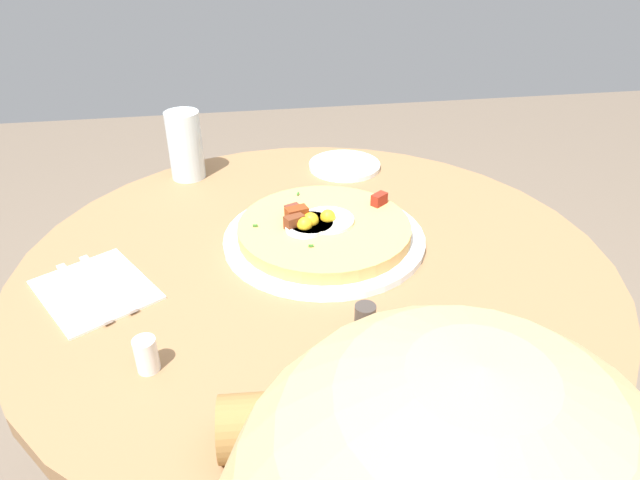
{
  "coord_description": "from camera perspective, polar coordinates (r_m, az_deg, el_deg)",
  "views": [
    {
      "loc": [
        -0.11,
        -0.75,
        1.26
      ],
      "look_at": [
        0.01,
        0.03,
        0.78
      ],
      "focal_mm": 32.12,
      "sensor_mm": 36.0,
      "label": 1
    }
  ],
  "objects": [
    {
      "name": "dining_table",
      "position": [
        1.02,
        -0.4,
        -10.52
      ],
      "size": [
        0.94,
        0.94,
        0.76
      ],
      "color": "olive",
      "rests_on": "ground_plane"
    },
    {
      "name": "pizza_plate",
      "position": [
        0.95,
        0.42,
        0.16
      ],
      "size": [
        0.33,
        0.33,
        0.01
      ],
      "primitive_type": "cylinder",
      "color": "white",
      "rests_on": "dining_table"
    },
    {
      "name": "breakfast_pizza",
      "position": [
        0.95,
        0.34,
        1.14
      ],
      "size": [
        0.29,
        0.29,
        0.05
      ],
      "color": "tan",
      "rests_on": "pizza_plate"
    },
    {
      "name": "bread_plate",
      "position": [
        1.22,
        2.46,
        7.42
      ],
      "size": [
        0.15,
        0.15,
        0.01
      ],
      "primitive_type": "cylinder",
      "color": "white",
      "rests_on": "dining_table"
    },
    {
      "name": "napkin",
      "position": [
        0.9,
        -21.48,
        -4.63
      ],
      "size": [
        0.21,
        0.22,
        0.0
      ],
      "primitive_type": "cube",
      "rotation": [
        0.0,
        0.0,
        2.13
      ],
      "color": "white",
      "rests_on": "dining_table"
    },
    {
      "name": "fork",
      "position": [
        0.91,
        -20.5,
        -3.99
      ],
      "size": [
        0.11,
        0.16,
        0.0
      ],
      "primitive_type": "cube",
      "rotation": [
        0.0,
        0.0,
        2.13
      ],
      "color": "silver",
      "rests_on": "napkin"
    },
    {
      "name": "knife",
      "position": [
        0.9,
        -22.58,
        -4.81
      ],
      "size": [
        0.11,
        0.16,
        0.0
      ],
      "primitive_type": "cube",
      "rotation": [
        0.0,
        0.0,
        2.13
      ],
      "color": "silver",
      "rests_on": "napkin"
    },
    {
      "name": "water_glass",
      "position": [
        1.19,
        -13.28,
        9.16
      ],
      "size": [
        0.07,
        0.07,
        0.14
      ],
      "primitive_type": "cylinder",
      "color": "silver",
      "rests_on": "dining_table"
    },
    {
      "name": "salt_shaker",
      "position": [
        0.74,
        -16.91,
        -10.89
      ],
      "size": [
        0.03,
        0.03,
        0.05
      ],
      "primitive_type": "cylinder",
      "color": "white",
      "rests_on": "dining_table"
    },
    {
      "name": "pepper_shaker",
      "position": [
        0.75,
        4.49,
        -8.03
      ],
      "size": [
        0.03,
        0.03,
        0.05
      ],
      "primitive_type": "cylinder",
      "color": "#3F3833",
      "rests_on": "dining_table"
    }
  ]
}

